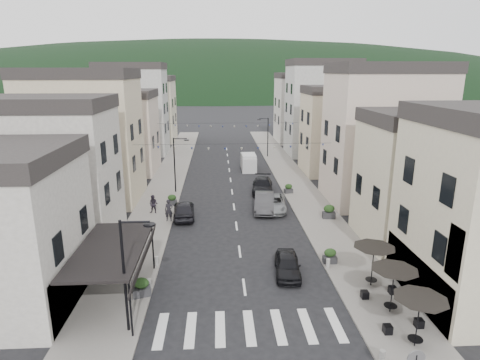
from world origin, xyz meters
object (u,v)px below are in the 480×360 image
object	(u,v)px
parked_car_e	(184,209)
pedestrian_a	(169,210)
parked_car_d	(262,186)
pedestrian_b	(153,204)
parked_car_c	(273,203)
parked_car_b	(264,202)
parked_car_a	(288,265)
delivery_van	(248,162)

from	to	relation	value
parked_car_e	pedestrian_a	bearing A→B (deg)	36.72
parked_car_d	pedestrian_b	size ratio (longest dim) A/B	3.04
parked_car_c	pedestrian_b	size ratio (longest dim) A/B	2.91
parked_car_b	parked_car_d	xyz separation A→B (m)	(0.49, 5.89, -0.07)
parked_car_a	parked_car_c	size ratio (longest dim) A/B	0.78
parked_car_b	parked_car_e	bearing A→B (deg)	-161.85
parked_car_a	pedestrian_a	bearing A→B (deg)	137.08
parked_car_a	pedestrian_b	world-z (taller)	pedestrian_b
parked_car_d	parked_car_c	bearing A→B (deg)	-79.08
parked_car_c	pedestrian_b	distance (m)	11.12
parked_car_a	pedestrian_b	bearing A→B (deg)	136.59
parked_car_a	pedestrian_b	distance (m)	15.70
parked_car_b	parked_car_c	size ratio (longest dim) A/B	1.00
delivery_van	parked_car_b	bearing A→B (deg)	-89.21
pedestrian_a	pedestrian_b	world-z (taller)	pedestrian_a
parked_car_a	parked_car_e	bearing A→B (deg)	130.14
pedestrian_a	pedestrian_b	bearing A→B (deg)	126.53
parked_car_a	parked_car_b	world-z (taller)	parked_car_b
parked_car_c	parked_car_d	bearing A→B (deg)	100.15
parked_car_b	pedestrian_b	size ratio (longest dim) A/B	2.91
parked_car_c	parked_car_e	xyz separation A→B (m)	(-8.28, -1.57, 0.08)
pedestrian_b	parked_car_a	bearing A→B (deg)	-35.40
parked_car_c	parked_car_e	size ratio (longest dim) A/B	1.10
parked_car_b	pedestrian_a	world-z (taller)	pedestrian_a
pedestrian_b	parked_car_d	bearing A→B (deg)	44.27
parked_car_b	delivery_van	distance (m)	16.26
parked_car_d	parked_car_e	bearing A→B (deg)	-130.00
pedestrian_b	parked_car_c	bearing A→B (deg)	16.56
parked_car_b	pedestrian_b	world-z (taller)	pedestrian_b
parked_car_d	parked_car_b	bearing A→B (deg)	-87.71
parked_car_d	delivery_van	xyz separation A→B (m)	(-0.73, 10.37, 0.33)
parked_car_b	pedestrian_b	distance (m)	10.23
parked_car_c	pedestrian_a	world-z (taller)	pedestrian_a
parked_car_d	delivery_van	distance (m)	10.40
parked_car_a	delivery_van	world-z (taller)	delivery_van
parked_car_a	delivery_van	xyz separation A→B (m)	(-0.33, 28.58, 0.42)
parked_car_e	delivery_van	xyz separation A→B (m)	(7.16, 17.73, 0.31)
delivery_van	pedestrian_a	world-z (taller)	delivery_van
parked_car_c	parked_car_d	distance (m)	5.79
delivery_van	pedestrian_a	bearing A→B (deg)	-114.06
parked_car_e	pedestrian_b	xyz separation A→B (m)	(-2.82, 0.99, 0.20)
parked_car_b	parked_car_c	xyz separation A→B (m)	(0.88, 0.11, -0.13)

